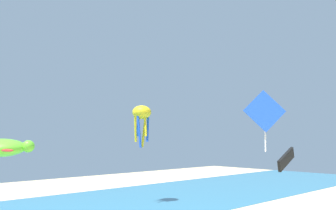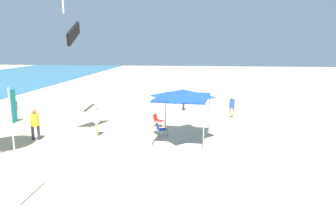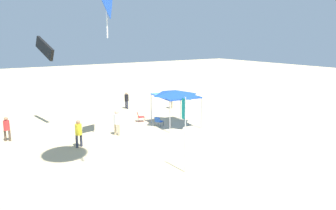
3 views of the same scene
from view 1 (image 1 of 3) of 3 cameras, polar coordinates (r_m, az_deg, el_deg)
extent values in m
cube|color=teal|center=(42.46, -12.80, -15.90)|extent=(120.00, 23.11, 0.02)
ellipsoid|color=#66D82D|center=(28.13, -25.32, -6.23)|extent=(4.51, 4.45, 1.53)
sphere|color=#66D82D|center=(27.43, -21.54, -6.20)|extent=(0.88, 0.88, 0.88)
ellipsoid|color=red|center=(28.96, -22.56, -6.59)|extent=(1.37, 0.57, 0.19)
ellipsoid|color=red|center=(26.59, -24.46, -6.65)|extent=(0.75, 1.43, 0.19)
cube|color=black|center=(30.02, 18.45, -8.24)|extent=(3.17, 0.64, 1.90)
cube|color=yellow|center=(30.05, 18.47, -9.01)|extent=(2.42, 0.37, 1.07)
ellipsoid|color=yellow|center=(43.41, -4.24, -1.18)|extent=(2.31, 2.31, 1.68)
cylinder|color=yellow|center=(42.73, -3.65, -3.39)|extent=(0.28, 0.51, 2.46)
cylinder|color=blue|center=(43.41, -3.28, -3.88)|extent=(0.54, 0.43, 3.15)
cylinder|color=yellow|center=(43.99, -3.90, -4.34)|extent=(0.61, 0.45, 3.82)
cylinder|color=blue|center=(43.91, -4.86, -3.44)|extent=(0.28, 0.51, 2.46)
cylinder|color=yellow|center=(43.21, -5.25, -3.85)|extent=(0.54, 0.43, 3.15)
cylinder|color=blue|center=(42.61, -4.65, -4.29)|extent=(0.61, 0.45, 3.82)
cube|color=blue|center=(23.01, 15.26, -0.93)|extent=(2.12, 1.82, 2.71)
cylinder|color=white|center=(22.94, 15.36, -4.85)|extent=(0.10, 0.10, 1.94)
camera|label=2|loc=(6.28, -8.87, -27.45)|focal=33.48mm
camera|label=3|loc=(21.01, -46.80, -5.53)|focal=36.38mm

